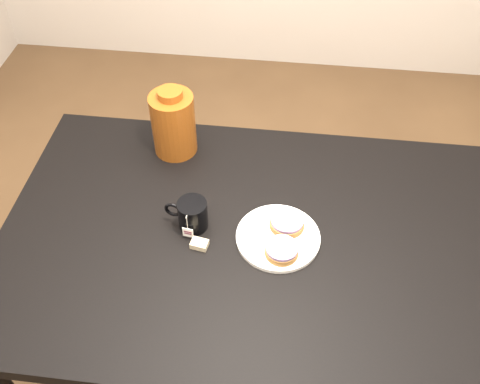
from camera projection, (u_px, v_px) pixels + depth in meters
The scene contains 8 objects.
ground_plane at pixel (251, 361), 2.00m from camera, with size 4.00×4.00×0.00m, color brown.
table at pixel (254, 255), 1.52m from camera, with size 1.40×0.90×0.75m.
plate at pixel (278, 237), 1.44m from camera, with size 0.23×0.23×0.02m.
bagel_back at pixel (287, 223), 1.46m from camera, with size 0.13×0.13×0.03m.
bagel_front at pixel (282, 250), 1.39m from camera, with size 0.12×0.12×0.03m.
mug at pixel (192, 214), 1.45m from camera, with size 0.13×0.09×0.09m.
teabag_pouch at pixel (199, 244), 1.43m from camera, with size 0.04×0.03×0.02m, color #C6B793.
bagel_package at pixel (173, 123), 1.62m from camera, with size 0.16×0.16×0.22m.
Camera 1 is at (0.07, -0.90, 1.90)m, focal length 40.00 mm.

